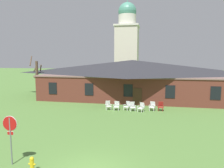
{
  "coord_description": "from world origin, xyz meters",
  "views": [
    {
      "loc": [
        2.8,
        -8.84,
        5.55
      ],
      "look_at": [
        -0.73,
        9.26,
        3.29
      ],
      "focal_mm": 33.23,
      "sensor_mm": 36.0,
      "label": 1
    }
  ],
  "objects_px": {
    "stop_sign": "(10,130)",
    "lawn_chair_middle": "(132,106)",
    "lawn_chair_near_door": "(117,106)",
    "lawn_chair_right_end": "(141,107)",
    "lawn_chair_far_side": "(152,106)",
    "lawn_chair_by_porch": "(108,105)",
    "fire_hydrant": "(32,165)",
    "lawn_chair_left_end": "(127,106)",
    "lawn_chair_under_eave": "(161,106)"
  },
  "relations": [
    {
      "from": "lawn_chair_by_porch",
      "to": "lawn_chair_under_eave",
      "type": "relative_size",
      "value": 1.0
    },
    {
      "from": "lawn_chair_right_end",
      "to": "lawn_chair_far_side",
      "type": "distance_m",
      "value": 1.35
    },
    {
      "from": "lawn_chair_by_porch",
      "to": "lawn_chair_far_side",
      "type": "relative_size",
      "value": 1.0
    },
    {
      "from": "stop_sign",
      "to": "lawn_chair_middle",
      "type": "xyz_separation_m",
      "value": [
        5.14,
        12.57,
        -1.37
      ]
    },
    {
      "from": "lawn_chair_right_end",
      "to": "lawn_chair_under_eave",
      "type": "bearing_deg",
      "value": 23.87
    },
    {
      "from": "lawn_chair_middle",
      "to": "fire_hydrant",
      "type": "relative_size",
      "value": 1.21
    },
    {
      "from": "stop_sign",
      "to": "lawn_chair_near_door",
      "type": "height_order",
      "value": "stop_sign"
    },
    {
      "from": "lawn_chair_near_door",
      "to": "lawn_chair_far_side",
      "type": "relative_size",
      "value": 1.0
    },
    {
      "from": "lawn_chair_under_eave",
      "to": "stop_sign",
      "type": "bearing_deg",
      "value": -121.52
    },
    {
      "from": "lawn_chair_near_door",
      "to": "lawn_chair_right_end",
      "type": "height_order",
      "value": "same"
    },
    {
      "from": "lawn_chair_near_door",
      "to": "lawn_chair_under_eave",
      "type": "distance_m",
      "value": 4.73
    },
    {
      "from": "lawn_chair_near_door",
      "to": "lawn_chair_under_eave",
      "type": "height_order",
      "value": "same"
    },
    {
      "from": "lawn_chair_by_porch",
      "to": "lawn_chair_near_door",
      "type": "bearing_deg",
      "value": -4.29
    },
    {
      "from": "lawn_chair_by_porch",
      "to": "fire_hydrant",
      "type": "bearing_deg",
      "value": -94.43
    },
    {
      "from": "lawn_chair_by_porch",
      "to": "fire_hydrant",
      "type": "distance_m",
      "value": 13.11
    },
    {
      "from": "lawn_chair_left_end",
      "to": "lawn_chair_right_end",
      "type": "relative_size",
      "value": 1.0
    },
    {
      "from": "lawn_chair_near_door",
      "to": "lawn_chair_right_end",
      "type": "bearing_deg",
      "value": -3.8
    },
    {
      "from": "lawn_chair_near_door",
      "to": "lawn_chair_right_end",
      "type": "xyz_separation_m",
      "value": [
        2.66,
        -0.18,
        0.0
      ]
    },
    {
      "from": "lawn_chair_far_side",
      "to": "lawn_chair_right_end",
      "type": "bearing_deg",
      "value": -146.66
    },
    {
      "from": "lawn_chair_left_end",
      "to": "lawn_chair_middle",
      "type": "bearing_deg",
      "value": -18.19
    },
    {
      "from": "lawn_chair_middle",
      "to": "lawn_chair_left_end",
      "type": "bearing_deg",
      "value": 161.81
    },
    {
      "from": "lawn_chair_left_end",
      "to": "lawn_chair_far_side",
      "type": "xyz_separation_m",
      "value": [
        2.65,
        0.34,
        0.0
      ]
    },
    {
      "from": "lawn_chair_by_porch",
      "to": "fire_hydrant",
      "type": "height_order",
      "value": "lawn_chair_by_porch"
    },
    {
      "from": "lawn_chair_right_end",
      "to": "lawn_chair_under_eave",
      "type": "distance_m",
      "value": 2.2
    },
    {
      "from": "lawn_chair_by_porch",
      "to": "lawn_chair_far_side",
      "type": "distance_m",
      "value": 4.78
    },
    {
      "from": "lawn_chair_near_door",
      "to": "lawn_chair_far_side",
      "type": "distance_m",
      "value": 3.84
    },
    {
      "from": "lawn_chair_near_door",
      "to": "lawn_chair_right_end",
      "type": "distance_m",
      "value": 2.67
    },
    {
      "from": "stop_sign",
      "to": "lawn_chair_right_end",
      "type": "distance_m",
      "value": 13.84
    },
    {
      "from": "lawn_chair_left_end",
      "to": "lawn_chair_near_door",
      "type": "bearing_deg",
      "value": -169.05
    },
    {
      "from": "lawn_chair_right_end",
      "to": "stop_sign",
      "type": "bearing_deg",
      "value": -116.3
    },
    {
      "from": "lawn_chair_middle",
      "to": "lawn_chair_right_end",
      "type": "bearing_deg",
      "value": -12.58
    },
    {
      "from": "lawn_chair_middle",
      "to": "fire_hydrant",
      "type": "distance_m",
      "value": 13.54
    },
    {
      "from": "lawn_chair_near_door",
      "to": "fire_hydrant",
      "type": "bearing_deg",
      "value": -98.65
    },
    {
      "from": "lawn_chair_middle",
      "to": "lawn_chair_right_end",
      "type": "distance_m",
      "value": 0.99
    },
    {
      "from": "lawn_chair_left_end",
      "to": "fire_hydrant",
      "type": "height_order",
      "value": "lawn_chair_left_end"
    },
    {
      "from": "lawn_chair_by_porch",
      "to": "lawn_chair_under_eave",
      "type": "bearing_deg",
      "value": 6.5
    },
    {
      "from": "lawn_chair_middle",
      "to": "lawn_chair_under_eave",
      "type": "relative_size",
      "value": 1.0
    },
    {
      "from": "stop_sign",
      "to": "fire_hydrant",
      "type": "bearing_deg",
      "value": -17.76
    },
    {
      "from": "lawn_chair_near_door",
      "to": "lawn_chair_under_eave",
      "type": "xyz_separation_m",
      "value": [
        4.68,
        0.72,
        0.0
      ]
    },
    {
      "from": "lawn_chair_under_eave",
      "to": "lawn_chair_middle",
      "type": "bearing_deg",
      "value": -167.21
    },
    {
      "from": "lawn_chair_left_end",
      "to": "lawn_chair_middle",
      "type": "relative_size",
      "value": 1.0
    },
    {
      "from": "lawn_chair_middle",
      "to": "stop_sign",
      "type": "bearing_deg",
      "value": -112.24
    },
    {
      "from": "stop_sign",
      "to": "lawn_chair_right_end",
      "type": "relative_size",
      "value": 2.75
    },
    {
      "from": "lawn_chair_near_door",
      "to": "fire_hydrant",
      "type": "distance_m",
      "value": 13.14
    },
    {
      "from": "stop_sign",
      "to": "lawn_chair_by_porch",
      "type": "distance_m",
      "value": 12.91
    },
    {
      "from": "fire_hydrant",
      "to": "lawn_chair_under_eave",
      "type": "bearing_deg",
      "value": 64.1
    },
    {
      "from": "lawn_chair_far_side",
      "to": "fire_hydrant",
      "type": "height_order",
      "value": "lawn_chair_far_side"
    },
    {
      "from": "lawn_chair_far_side",
      "to": "lawn_chair_near_door",
      "type": "bearing_deg",
      "value": -171.51
    },
    {
      "from": "lawn_chair_far_side",
      "to": "lawn_chair_under_eave",
      "type": "distance_m",
      "value": 0.9
    },
    {
      "from": "lawn_chair_near_door",
      "to": "fire_hydrant",
      "type": "xyz_separation_m",
      "value": [
        -1.98,
        -12.99,
        -0.12
      ]
    }
  ]
}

